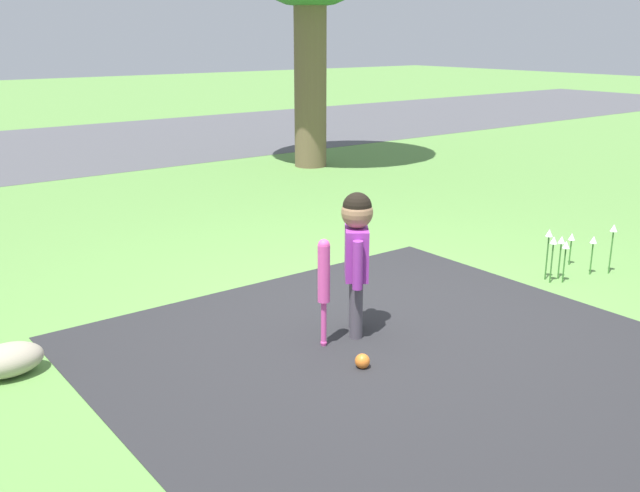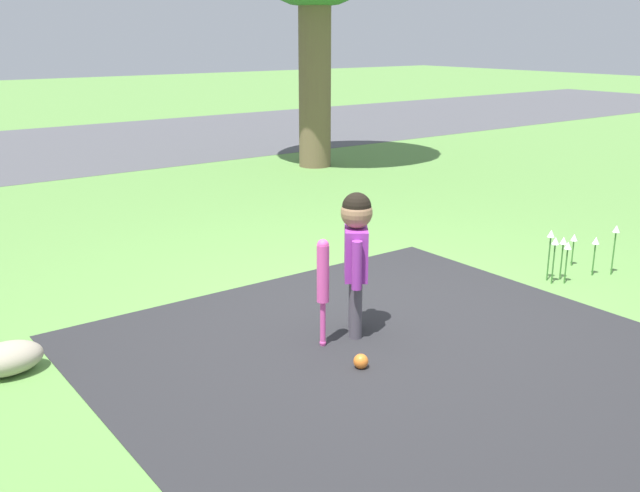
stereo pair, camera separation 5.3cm
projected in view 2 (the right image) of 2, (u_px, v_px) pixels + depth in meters
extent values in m
plane|color=#5B8C42|center=(371.00, 310.00, 5.27)|extent=(60.00, 60.00, 0.00)
cube|color=#4C4C51|center=(24.00, 150.00, 12.42)|extent=(40.00, 6.00, 0.01)
cylinder|color=#4C4751|center=(356.00, 310.00, 4.73)|extent=(0.09, 0.09, 0.40)
cylinder|color=#4C4751|center=(355.00, 301.00, 4.90)|extent=(0.09, 0.09, 0.40)
cube|color=purple|center=(356.00, 253.00, 4.71)|extent=(0.28, 0.30, 0.34)
cylinder|color=purple|center=(357.00, 265.00, 4.56)|extent=(0.07, 0.07, 0.32)
cylinder|color=purple|center=(355.00, 250.00, 4.88)|extent=(0.07, 0.07, 0.32)
sphere|color=#997051|center=(357.00, 213.00, 4.63)|extent=(0.21, 0.21, 0.21)
sphere|color=black|center=(357.00, 207.00, 4.62)|extent=(0.19, 0.19, 0.19)
sphere|color=#E54CA5|center=(323.00, 343.00, 4.66)|extent=(0.04, 0.04, 0.04)
cylinder|color=#E54CA5|center=(323.00, 324.00, 4.62)|extent=(0.04, 0.04, 0.31)
cylinder|color=#E54CA5|center=(323.00, 274.00, 4.52)|extent=(0.08, 0.08, 0.38)
sphere|color=#E54CA5|center=(323.00, 245.00, 4.47)|extent=(0.08, 0.08, 0.08)
sphere|color=orange|center=(361.00, 361.00, 4.34)|extent=(0.09, 0.09, 0.09)
cylinder|color=brown|center=(315.00, 68.00, 10.57)|extent=(0.48, 0.48, 2.94)
cylinder|color=#38702D|center=(553.00, 264.00, 5.78)|extent=(0.01, 0.01, 0.34)
cone|color=silver|center=(556.00, 241.00, 5.72)|extent=(0.06, 0.06, 0.06)
cylinder|color=#38702D|center=(594.00, 260.00, 5.99)|extent=(0.01, 0.01, 0.28)
cone|color=silver|center=(596.00, 240.00, 5.94)|extent=(0.06, 0.06, 0.06)
cylinder|color=#38702D|center=(573.00, 253.00, 6.24)|extent=(0.01, 0.01, 0.23)
cone|color=silver|center=(574.00, 237.00, 6.20)|extent=(0.06, 0.06, 0.06)
cylinder|color=#38702D|center=(549.00, 259.00, 5.85)|extent=(0.01, 0.01, 0.37)
cone|color=silver|center=(551.00, 233.00, 5.79)|extent=(0.06, 0.06, 0.06)
cylinder|color=#38702D|center=(561.00, 262.00, 5.88)|extent=(0.01, 0.01, 0.31)
cone|color=silver|center=(564.00, 240.00, 5.82)|extent=(0.06, 0.06, 0.06)
cylinder|color=#38702D|center=(613.00, 253.00, 5.99)|extent=(0.01, 0.01, 0.37)
cone|color=silver|center=(616.00, 229.00, 5.93)|extent=(0.06, 0.06, 0.06)
cylinder|color=#38702D|center=(566.00, 266.00, 5.79)|extent=(0.01, 0.01, 0.29)
cone|color=silver|center=(568.00, 245.00, 5.74)|extent=(0.06, 0.06, 0.06)
ellipsoid|color=#9E937F|center=(8.00, 359.00, 4.26)|extent=(0.42, 0.29, 0.19)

